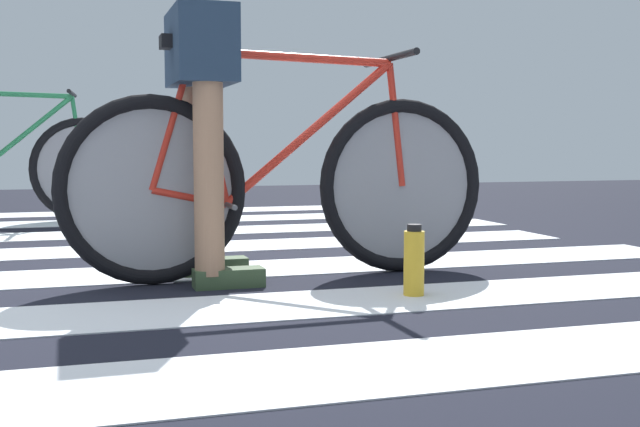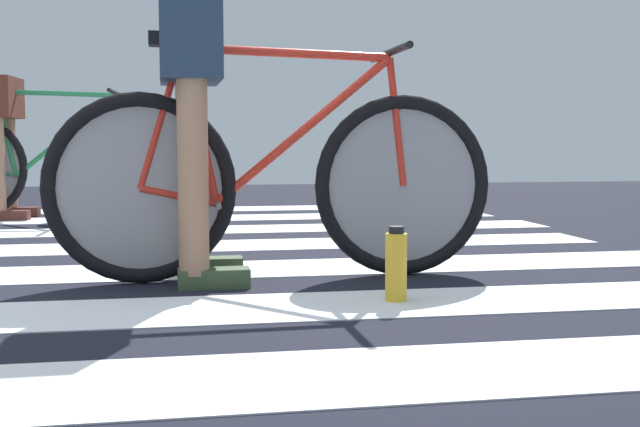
{
  "view_description": "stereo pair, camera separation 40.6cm",
  "coord_description": "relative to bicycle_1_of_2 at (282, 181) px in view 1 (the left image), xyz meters",
  "views": [
    {
      "loc": [
        0.02,
        -2.94,
        0.55
      ],
      "look_at": [
        0.98,
        0.22,
        0.26
      ],
      "focal_mm": 44.05,
      "sensor_mm": 36.0,
      "label": 1
    },
    {
      "loc": [
        0.42,
        -2.94,
        0.55
      ],
      "look_at": [
        0.98,
        0.22,
        0.26
      ],
      "focal_mm": 44.05,
      "sensor_mm": 36.0,
      "label": 2
    }
  ],
  "objects": [
    {
      "name": "bicycle_1_of_2",
      "position": [
        0.0,
        0.0,
        0.0
      ],
      "size": [
        1.74,
        0.52,
        0.93
      ],
      "rotation": [
        0.0,
        0.0,
        0.02
      ],
      "color": "black",
      "rests_on": "ground"
    },
    {
      "name": "crosswalk_markings",
      "position": [
        -0.74,
        0.23,
        -0.38
      ],
      "size": [
        5.46,
        6.52,
        0.0
      ],
      "color": "silver",
      "rests_on": "ground"
    },
    {
      "name": "water_bottle",
      "position": [
        0.34,
        -0.51,
        -0.26
      ],
      "size": [
        0.07,
        0.07,
        0.25
      ],
      "color": "gold",
      "rests_on": "ground"
    },
    {
      "name": "ground",
      "position": [
        -0.77,
        -0.06,
        -0.4
      ],
      "size": [
        18.0,
        14.0,
        0.02
      ],
      "color": "black"
    },
    {
      "name": "bicycle_2_of_2",
      "position": [
        -1.26,
        2.71,
        0.0
      ],
      "size": [
        1.74,
        0.52,
        0.93
      ],
      "rotation": [
        0.0,
        0.0,
        -0.07
      ],
      "color": "black",
      "rests_on": "ground"
    },
    {
      "name": "cyclist_1_of_2",
      "position": [
        -0.31,
        -0.01,
        0.28
      ],
      "size": [
        0.32,
        0.41,
        1.03
      ],
      "rotation": [
        0.0,
        0.0,
        0.02
      ],
      "color": "#A87A5B",
      "rests_on": "ground"
    }
  ]
}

